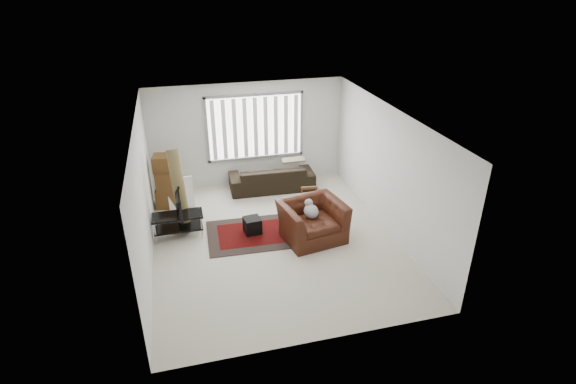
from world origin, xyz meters
name	(u,v)px	position (x,y,z in m)	size (l,w,h in m)	color
room	(269,154)	(0.03, 0.51, 1.76)	(6.00, 6.02, 2.71)	beige
persian_rug	(259,233)	(-0.27, 0.33, 0.01)	(2.28, 1.57, 0.02)	black
tv_stand	(178,221)	(-1.95, 0.66, 0.38)	(1.06, 0.48, 0.53)	black
tv	(176,204)	(-1.95, 0.66, 0.77)	(0.86, 0.11, 0.49)	black
subwoofer	(252,225)	(-0.40, 0.40, 0.19)	(0.35, 0.35, 0.35)	black
moving_boxes	(166,183)	(-2.14, 2.15, 0.61)	(0.60, 0.56, 1.31)	brown
white_flatpack	(181,193)	(-1.84, 1.99, 0.39)	(0.60, 0.09, 0.77)	silver
rolled_rug	(179,190)	(-1.85, 1.11, 0.89)	(0.27, 0.27, 1.77)	brown
sofa	(272,174)	(0.50, 2.45, 0.42)	(2.17, 0.94, 0.84)	black
side_chair	(310,203)	(0.99, 0.67, 0.42)	(0.45, 0.45, 0.75)	#8F775E
armchair	(312,218)	(0.80, -0.11, 0.48)	(1.45, 1.31, 0.94)	#3B170C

